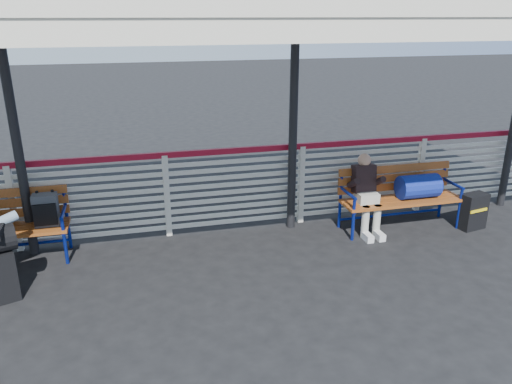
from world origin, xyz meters
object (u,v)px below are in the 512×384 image
object	(u,v)px
suitcase_side	(473,211)
companion_person	(367,193)
bench_right	(409,189)
bench_left	(7,218)

from	to	relation	value
suitcase_side	companion_person	bearing A→B (deg)	158.07
companion_person	suitcase_side	bearing A→B (deg)	-10.54
bench_right	suitcase_side	bearing A→B (deg)	-18.23
bench_left	bench_right	xyz separation A→B (m)	(5.51, -0.29, 0.02)
bench_right	suitcase_side	distance (m)	1.02
companion_person	suitcase_side	xyz separation A→B (m)	(1.60, -0.30, -0.32)
bench_left	suitcase_side	bearing A→B (deg)	-5.27
companion_person	suitcase_side	size ratio (longest dim) A/B	2.11
bench_right	companion_person	size ratio (longest dim) A/B	1.57
bench_right	suitcase_side	size ratio (longest dim) A/B	3.31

